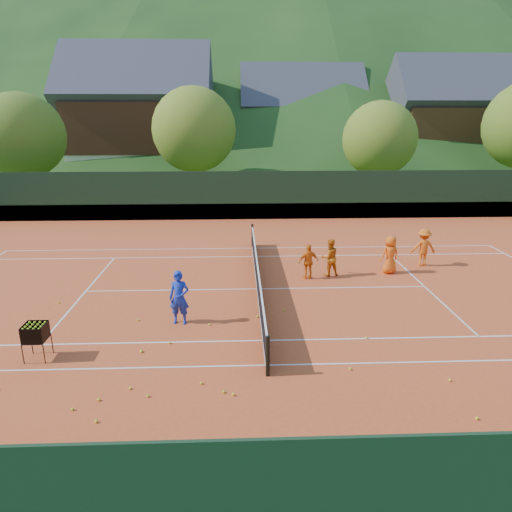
{
  "coord_description": "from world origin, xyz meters",
  "views": [
    {
      "loc": [
        -0.68,
        -16.03,
        6.31
      ],
      "look_at": [
        -0.06,
        0.0,
        1.32
      ],
      "focal_mm": 32.0,
      "sensor_mm": 36.0,
      "label": 1
    }
  ],
  "objects_px": {
    "ball_hopper": "(35,333)",
    "chalet_right": "(447,126)",
    "chalet_left": "(140,122)",
    "student_d": "(423,247)",
    "student_a": "(330,257)",
    "chalet_mid": "(300,127)",
    "coach": "(179,298)",
    "tennis_net": "(258,276)",
    "student_c": "(390,255)",
    "student_b": "(309,262)"
  },
  "relations": [
    {
      "from": "coach",
      "to": "student_d",
      "type": "height_order",
      "value": "coach"
    },
    {
      "from": "ball_hopper",
      "to": "chalet_right",
      "type": "relative_size",
      "value": 0.08
    },
    {
      "from": "tennis_net",
      "to": "student_b",
      "type": "bearing_deg",
      "value": 27.31
    },
    {
      "from": "student_b",
      "to": "ball_hopper",
      "type": "height_order",
      "value": "student_b"
    },
    {
      "from": "chalet_mid",
      "to": "coach",
      "type": "bearing_deg",
      "value": -103.07
    },
    {
      "from": "coach",
      "to": "tennis_net",
      "type": "distance_m",
      "value": 3.84
    },
    {
      "from": "ball_hopper",
      "to": "chalet_right",
      "type": "height_order",
      "value": "chalet_right"
    },
    {
      "from": "coach",
      "to": "chalet_mid",
      "type": "xyz_separation_m",
      "value": [
        8.55,
        36.84,
        4.11
      ]
    },
    {
      "from": "student_c",
      "to": "student_d",
      "type": "xyz_separation_m",
      "value": [
        1.74,
        0.91,
        0.02
      ]
    },
    {
      "from": "student_d",
      "to": "chalet_mid",
      "type": "xyz_separation_m",
      "value": [
        -1.26,
        31.48,
        4.15
      ]
    },
    {
      "from": "tennis_net",
      "to": "chalet_mid",
      "type": "relative_size",
      "value": 0.95
    },
    {
      "from": "student_b",
      "to": "tennis_net",
      "type": "relative_size",
      "value": 0.12
    },
    {
      "from": "student_c",
      "to": "tennis_net",
      "type": "xyz_separation_m",
      "value": [
        -5.52,
        -1.61,
        -0.29
      ]
    },
    {
      "from": "student_c",
      "to": "ball_hopper",
      "type": "height_order",
      "value": "student_c"
    },
    {
      "from": "tennis_net",
      "to": "chalet_right",
      "type": "height_order",
      "value": "chalet_right"
    },
    {
      "from": "student_a",
      "to": "student_c",
      "type": "relative_size",
      "value": 0.97
    },
    {
      "from": "student_b",
      "to": "student_d",
      "type": "relative_size",
      "value": 0.87
    },
    {
      "from": "student_b",
      "to": "chalet_right",
      "type": "xyz_separation_m",
      "value": [
        17.93,
        28.93,
        4.53
      ]
    },
    {
      "from": "student_b",
      "to": "student_c",
      "type": "height_order",
      "value": "student_c"
    },
    {
      "from": "coach",
      "to": "chalet_left",
      "type": "height_order",
      "value": "chalet_left"
    },
    {
      "from": "student_a",
      "to": "chalet_mid",
      "type": "relative_size",
      "value": 0.12
    },
    {
      "from": "student_a",
      "to": "chalet_left",
      "type": "height_order",
      "value": "chalet_left"
    },
    {
      "from": "student_d",
      "to": "student_c",
      "type": "bearing_deg",
      "value": 30.24
    },
    {
      "from": "student_c",
      "to": "chalet_mid",
      "type": "height_order",
      "value": "chalet_mid"
    },
    {
      "from": "student_b",
      "to": "chalet_right",
      "type": "height_order",
      "value": "chalet_right"
    },
    {
      "from": "tennis_net",
      "to": "chalet_left",
      "type": "bearing_deg",
      "value": 108.43
    },
    {
      "from": "student_c",
      "to": "student_d",
      "type": "height_order",
      "value": "student_d"
    },
    {
      "from": "chalet_mid",
      "to": "chalet_right",
      "type": "relative_size",
      "value": 1.06
    },
    {
      "from": "student_c",
      "to": "chalet_mid",
      "type": "distance_m",
      "value": 32.66
    },
    {
      "from": "student_b",
      "to": "chalet_left",
      "type": "xyz_separation_m",
      "value": [
        -12.07,
        28.93,
        4.92
      ]
    },
    {
      "from": "student_b",
      "to": "chalet_mid",
      "type": "height_order",
      "value": "chalet_mid"
    },
    {
      "from": "chalet_left",
      "to": "student_d",
      "type": "bearing_deg",
      "value": -57.88
    },
    {
      "from": "chalet_left",
      "to": "coach",
      "type": "bearing_deg",
      "value": -77.23
    },
    {
      "from": "tennis_net",
      "to": "ball_hopper",
      "type": "bearing_deg",
      "value": -141.35
    },
    {
      "from": "student_c",
      "to": "ball_hopper",
      "type": "distance_m",
      "value": 13.32
    },
    {
      "from": "chalet_left",
      "to": "student_b",
      "type": "bearing_deg",
      "value": -67.35
    },
    {
      "from": "coach",
      "to": "student_b",
      "type": "relative_size",
      "value": 1.21
    },
    {
      "from": "chalet_mid",
      "to": "ball_hopper",
      "type": "bearing_deg",
      "value": -107.3
    },
    {
      "from": "student_b",
      "to": "student_c",
      "type": "bearing_deg",
      "value": 176.14
    },
    {
      "from": "chalet_left",
      "to": "chalet_mid",
      "type": "distance_m",
      "value": 16.51
    },
    {
      "from": "chalet_left",
      "to": "chalet_right",
      "type": "relative_size",
      "value": 1.16
    },
    {
      "from": "student_a",
      "to": "student_d",
      "type": "xyz_separation_m",
      "value": [
        4.28,
        1.11,
        0.05
      ]
    },
    {
      "from": "chalet_left",
      "to": "chalet_mid",
      "type": "bearing_deg",
      "value": 14.04
    },
    {
      "from": "coach",
      "to": "student_b",
      "type": "distance_m",
      "value": 6.06
    },
    {
      "from": "tennis_net",
      "to": "chalet_left",
      "type": "height_order",
      "value": "chalet_left"
    },
    {
      "from": "student_a",
      "to": "coach",
      "type": "bearing_deg",
      "value": 24.59
    },
    {
      "from": "chalet_mid",
      "to": "tennis_net",
      "type": "bearing_deg",
      "value": -100.01
    },
    {
      "from": "student_d",
      "to": "ball_hopper",
      "type": "relative_size",
      "value": 1.63
    },
    {
      "from": "student_a",
      "to": "tennis_net",
      "type": "bearing_deg",
      "value": 12.37
    },
    {
      "from": "tennis_net",
      "to": "student_a",
      "type": "bearing_deg",
      "value": 25.32
    }
  ]
}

